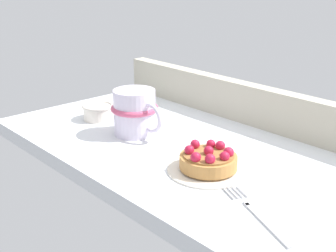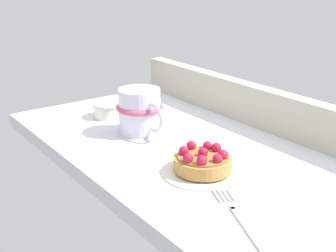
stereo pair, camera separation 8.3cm
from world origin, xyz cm
name	(u,v)px [view 1 (the left image)]	position (x,y,z in cm)	size (l,w,h in cm)	color
ground_plane	(196,157)	(0.00, 0.00, -1.48)	(83.38, 41.94, 2.97)	silver
window_rail_back	(261,107)	(0.00, 19.34, 4.24)	(81.72, 3.26, 8.49)	#B2AD99
dessert_plate	(208,169)	(7.87, -5.10, 0.30)	(13.68, 13.68, 0.65)	silver
raspberry_tart	(208,159)	(7.90, -5.10, 2.14)	(9.60, 9.60, 3.87)	#B77F42
coffee_mug	(135,112)	(-13.95, -3.15, 4.68)	(12.88, 9.55, 9.14)	silver
dessert_fork	(256,212)	(21.80, -10.38, 0.30)	(15.84, 8.11, 0.60)	#B7B7BC
sugar_bowl	(98,111)	(-26.71, -3.60, 1.80)	(6.89, 6.89, 3.33)	silver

